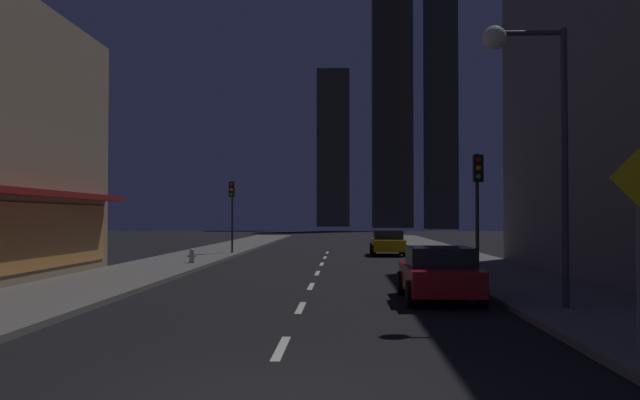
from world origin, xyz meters
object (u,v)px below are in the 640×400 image
Objects in this scene: car_parked_near at (439,273)px; fire_hydrant_far_left at (192,256)px; car_parked_far at (388,243)px; pedestrian_crossing_sign at (639,232)px; traffic_light_far_left at (232,201)px; street_lamp_right at (529,96)px; traffic_light_near_right at (478,188)px.

car_parked_near is 6.48× the size of fire_hydrant_far_left.
pedestrian_crossing_sign is (2.00, -29.52, 1.28)m from car_parked_far.
car_parked_far is 6.48× the size of fire_hydrant_far_left.
traffic_light_far_left is (-9.10, -0.31, 2.45)m from car_parked_far.
car_parked_far is 9.43m from traffic_light_far_left.
street_lamp_right is at bearing -65.42° from traffic_light_far_left.
car_parked_far is 13.10m from fire_hydrant_far_left.
car_parked_far is 1.34× the size of pedestrian_crossing_sign.
car_parked_near is 1.34× the size of pedestrian_crossing_sign.
car_parked_near is 5.43m from traffic_light_near_right.
traffic_light_far_left is (-9.10, 21.46, 2.45)m from car_parked_near.
traffic_light_far_left is at bearing -178.03° from car_parked_far.
pedestrian_crossing_sign is at bearing -89.53° from traffic_light_near_right.
traffic_light_near_right is 0.64× the size of street_lamp_right.
traffic_light_near_right is at bearing -36.05° from fire_hydrant_far_left.
car_parked_near is 1.00× the size of car_parked_far.
traffic_light_far_left is at bearing 87.37° from fire_hydrant_far_left.
traffic_light_far_left is 0.64× the size of street_lamp_right.
fire_hydrant_far_left is at bearing 126.68° from car_parked_near.
car_parked_far is at bearing 43.50° from fire_hydrant_far_left.
street_lamp_right is at bearing -52.66° from car_parked_near.
pedestrian_crossing_sign is (0.22, -5.42, -3.05)m from street_lamp_right.
car_parked_far is at bearing 1.97° from traffic_light_far_left.
car_parked_far is 0.64× the size of street_lamp_right.
traffic_light_far_left reaches higher than fire_hydrant_far_left.
fire_hydrant_far_left is 14.36m from traffic_light_near_right.
traffic_light_far_left reaches higher than car_parked_far.
traffic_light_near_right is at bearing 66.91° from car_parked_near.
street_lamp_right reaches higher than traffic_light_far_left.
street_lamp_right is (1.78, -24.10, 4.33)m from car_parked_far.
car_parked_near is at bearing 127.34° from street_lamp_right.
traffic_light_near_right is 1.00× the size of traffic_light_far_left.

